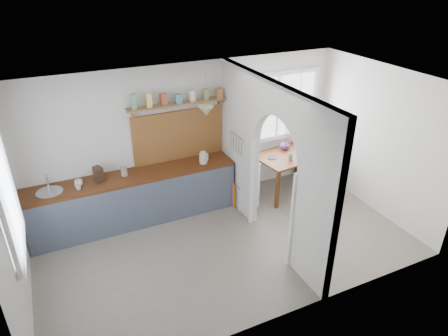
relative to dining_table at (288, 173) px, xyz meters
name	(u,v)px	position (x,y,z in m)	size (l,w,h in m)	color
floor	(228,245)	(-1.81, -1.06, -0.40)	(5.80, 3.20, 0.01)	slate
ceiling	(228,87)	(-1.81, -1.06, 2.20)	(5.80, 3.20, 0.01)	silver
walls	(228,174)	(-1.81, -1.06, 0.90)	(5.81, 3.21, 2.60)	silver
partition	(268,154)	(-1.11, -1.00, 1.05)	(0.12, 3.20, 2.60)	silver
kitchen_window	(3,197)	(-4.68, -1.06, 1.25)	(0.10, 1.16, 1.50)	white
nook_window	(278,106)	(-0.01, 0.50, 1.20)	(1.76, 0.10, 1.30)	white
counter	(135,197)	(-2.94, 0.27, 0.06)	(3.50, 0.60, 0.90)	#5A2E15
sink	(50,193)	(-4.24, 0.24, 0.49)	(0.40, 0.40, 0.02)	#AEB3BD
backsplash	(179,135)	(-2.02, 0.52, 0.95)	(1.65, 0.03, 0.90)	#9C6032
shelf	(178,101)	(-2.02, 0.43, 1.60)	(1.75, 0.20, 0.21)	brown
pendant_lamp	(206,111)	(-1.66, 0.09, 1.48)	(0.26, 0.26, 0.16)	beige
utensil_rail	(238,136)	(-1.20, -0.16, 1.05)	(0.02, 0.02, 0.50)	#AEB3BD
dining_table	(288,173)	(0.00, 0.00, 0.00)	(1.28, 0.85, 0.80)	#5A2E15
chair_left	(246,183)	(-0.98, -0.07, 0.05)	(0.41, 0.41, 0.89)	white
chair_right	(327,160)	(0.98, 0.06, 0.06)	(0.42, 0.42, 0.91)	white
kettle	(203,157)	(-1.71, 0.17, 0.61)	(0.18, 0.15, 0.22)	beige
mug_a	(78,187)	(-3.82, 0.13, 0.55)	(0.10, 0.10, 0.09)	beige
mug_b	(79,183)	(-3.80, 0.26, 0.55)	(0.12, 0.12, 0.10)	white
knife_block	(98,174)	(-3.48, 0.28, 0.62)	(0.11, 0.16, 0.25)	#3B291B
jar	(124,171)	(-3.07, 0.29, 0.58)	(0.10, 0.10, 0.16)	gray
towel_magenta	(233,194)	(-1.23, -0.08, -0.12)	(0.02, 0.03, 0.49)	#DD3979
towel_orange	(234,196)	(-1.23, -0.13, -0.15)	(0.02, 0.03, 0.51)	#C5720B
bowl	(304,151)	(0.29, -0.06, 0.43)	(0.28, 0.28, 0.07)	white
table_cup	(291,157)	(-0.12, -0.19, 0.45)	(0.11, 0.11, 0.10)	#658C5F
plate	(272,158)	(-0.40, 0.00, 0.41)	(0.16, 0.16, 0.01)	black
vase	(285,145)	(0.04, 0.24, 0.50)	(0.19, 0.19, 0.20)	#502D67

